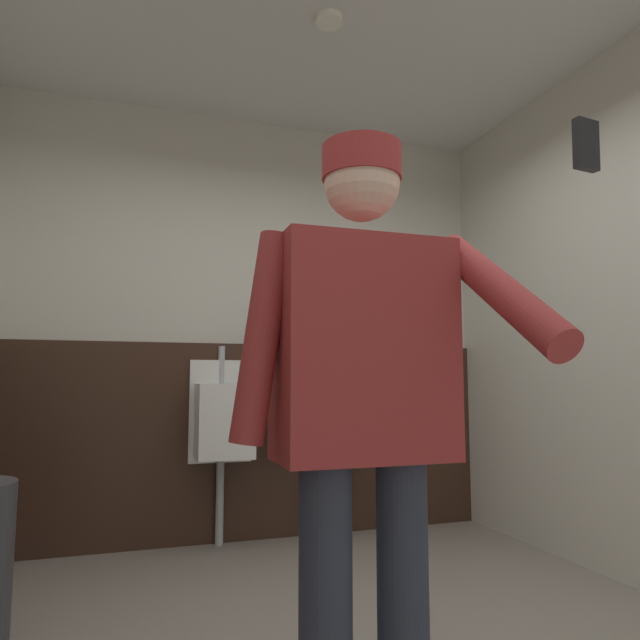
% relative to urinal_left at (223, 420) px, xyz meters
% --- Properties ---
extents(wall_back, '(3.88, 0.12, 2.81)m').
position_rel_urinal_left_xyz_m(wall_back, '(0.20, 0.22, 0.63)').
color(wall_back, beige).
rests_on(wall_back, ground_plane).
extents(wainscot_band_back, '(3.28, 0.03, 1.26)m').
position_rel_urinal_left_xyz_m(wainscot_band_back, '(0.20, 0.14, -0.15)').
color(wainscot_band_back, '#382319').
rests_on(wainscot_band_back, ground_plane).
extents(downlight_far, '(0.14, 0.14, 0.03)m').
position_rel_urinal_left_xyz_m(downlight_far, '(0.32, -1.09, 2.02)').
color(downlight_far, white).
extents(urinal_left, '(0.40, 0.34, 1.24)m').
position_rel_urinal_left_xyz_m(urinal_left, '(0.00, 0.00, 0.00)').
color(urinal_left, white).
rests_on(urinal_left, ground_plane).
extents(urinal_middle, '(0.40, 0.34, 1.24)m').
position_rel_urinal_left_xyz_m(urinal_middle, '(0.75, 0.00, 0.00)').
color(urinal_middle, white).
rests_on(urinal_middle, ground_plane).
extents(privacy_divider_panel, '(0.04, 0.40, 0.90)m').
position_rel_urinal_left_xyz_m(privacy_divider_panel, '(0.38, -0.07, 0.17)').
color(privacy_divider_panel, '#4C4C51').
extents(person, '(0.70, 0.60, 1.68)m').
position_rel_urinal_left_xyz_m(person, '(0.06, -2.14, 0.22)').
color(person, '#2D3342').
rests_on(person, ground_plane).
extents(cell_phone, '(0.06, 0.03, 0.11)m').
position_rel_urinal_left_xyz_m(cell_phone, '(0.36, -2.64, 0.75)').
color(cell_phone, black).
extents(soap_dispenser, '(0.10, 0.07, 0.18)m').
position_rel_urinal_left_xyz_m(soap_dispenser, '(0.69, 0.12, 0.66)').
color(soap_dispenser, silver).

